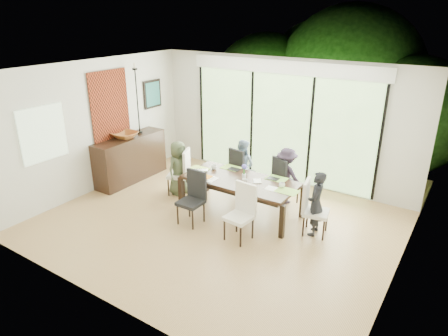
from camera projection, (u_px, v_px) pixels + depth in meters
The scene contains 62 objects.
floor at pixel (216, 224), 7.19m from camera, with size 6.00×5.00×0.01m, color olive.
ceiling at pixel (215, 71), 6.19m from camera, with size 6.00×5.00×0.01m, color white.
wall_back at pixel (281, 121), 8.64m from camera, with size 6.00×0.02×2.70m, color beige.
wall_front at pixel (97, 212), 4.74m from camera, with size 6.00×0.02×2.70m, color silver.
wall_left at pixel (96, 127), 8.22m from camera, with size 0.02×5.00×2.70m, color white.
wall_right at pixel (408, 196), 5.15m from camera, with size 0.02×5.00×2.70m, color silver.
glass_doors at pixel (280, 128), 8.66m from camera, with size 4.20×0.02×2.30m, color #598C3F.
blinds_header at pixel (283, 67), 8.18m from camera, with size 4.40×0.06×0.28m, color white.
mullion_a at pixel (202, 115), 9.73m from camera, with size 0.05×0.04×2.30m, color black.
mullion_b at pixel (252, 123), 9.01m from camera, with size 0.05×0.04×2.30m, color black.
mullion_c at pixel (310, 133), 8.30m from camera, with size 0.05×0.04×2.30m, color black.
mullion_d at pixel (380, 145), 7.58m from camera, with size 0.05×0.04×2.30m, color black.
side_window at pixel (43, 134), 7.21m from camera, with size 0.02×0.90×1.00m, color #8CAD7F.
deck at pixel (294, 168), 9.85m from camera, with size 6.00×1.80×0.10m, color brown.
rail_top at pixel (308, 137), 10.25m from camera, with size 6.00×0.08×0.06m, color #4E3721.
foliage_left at pixel (266, 89), 11.61m from camera, with size 3.20×3.20×3.20m, color #14380F.
foliage_mid at pixel (348, 81), 10.83m from camera, with size 4.00×4.00×4.00m, color #14380F.
foliage_right at pixel (411, 115), 9.48m from camera, with size 2.80×2.80×2.80m, color #14380F.
foliage_far at pixel (322, 81), 11.95m from camera, with size 3.60×3.60×3.60m, color #14380F.
table_top at pixel (240, 181), 7.41m from camera, with size 2.12×0.97×0.05m, color black.
table_apron at pixel (240, 185), 7.44m from camera, with size 1.94×0.79×0.09m, color black.
table_leg_fl at pixel (181, 192), 7.75m from camera, with size 0.08×0.08×0.61m, color black.
table_leg_fr at pixel (282, 222), 6.64m from camera, with size 0.08×0.08×0.61m, color black.
table_leg_bl at pixel (207, 177), 8.41m from camera, with size 0.08×0.08×0.61m, color black.
table_leg_br at pixel (302, 202), 7.31m from camera, with size 0.08×0.08×0.61m, color black.
chair_left_end at pixel (178, 172), 8.23m from camera, with size 0.41×0.41×0.97m, color white, non-canonical shape.
chair_right_end at pixel (317, 208), 6.70m from camera, with size 0.41×0.41×0.97m, color silver, non-canonical shape.
chair_far_left at pixel (243, 169), 8.35m from camera, with size 0.41×0.41×0.97m, color black, non-canonical shape.
chair_far_right at pixel (286, 179), 7.84m from camera, with size 0.41×0.41×0.97m, color black, non-canonical shape.
chair_near_left at pixel (190, 199), 7.04m from camera, with size 0.41×0.41×0.97m, color black, non-canonical shape.
chair_near_right at pixel (239, 213), 6.53m from camera, with size 0.41×0.41×0.97m, color white, non-canonical shape.
person_left_end at pixel (179, 168), 8.19m from camera, with size 0.53×0.33×1.14m, color #434E34.
person_right_end at pixel (316, 204), 6.68m from camera, with size 0.53×0.33×1.14m, color black.
person_far_left at pixel (242, 166), 8.31m from camera, with size 0.53×0.33×1.14m, color slate.
person_far_right at pixel (286, 176), 7.80m from camera, with size 0.53×0.33×1.14m, color #281E2D.
placemat_left at pixel (199, 169), 7.88m from camera, with size 0.39×0.28×0.01m, color #99BA42.
placemat_right at pixel (287, 191), 6.91m from camera, with size 0.39×0.28×0.01m, color #7FB23F.
placemat_far_l at pixel (231, 168), 7.94m from camera, with size 0.39×0.28×0.01m, color #85B641.
placemat_far_r at pixel (277, 179), 7.43m from camera, with size 0.39×0.28×0.01m, color #6FA73B.
placemat_paper at pixel (207, 178), 7.44m from camera, with size 0.39×0.28×0.01m, color white.
tablet_far_l at pixel (234, 169), 7.84m from camera, with size 0.23×0.16×0.01m, color black.
tablet_far_r at pixel (273, 179), 7.41m from camera, with size 0.21×0.15×0.01m, color black.
papers at pixel (273, 189), 7.00m from camera, with size 0.26×0.19×0.00m, color white.
platter_base at pixel (207, 178), 7.44m from camera, with size 0.23×0.23×0.02m, color white.
platter_snacks at pixel (207, 177), 7.43m from camera, with size 0.18×0.18×0.01m, color orange.
vase at pixel (244, 176), 7.39m from camera, with size 0.07×0.07×0.11m, color silver.
hyacinth_stems at pixel (244, 171), 7.35m from camera, with size 0.04×0.04×0.14m, color #337226.
hyacinth_blooms at pixel (244, 167), 7.32m from camera, with size 0.10×0.10×0.10m, color #524DC1.
laptop at pixel (200, 171), 7.75m from camera, with size 0.29×0.19×0.02m, color silver.
cup_a at pixel (214, 167), 7.86m from camera, with size 0.11×0.11×0.08m, color white.
cup_b at pixel (245, 181), 7.23m from camera, with size 0.09×0.09×0.08m, color white.
cup_c at pixel (282, 185), 7.05m from camera, with size 0.11×0.11×0.08m, color white.
book at pixel (253, 181), 7.31m from camera, with size 0.14×0.20×0.02m, color white.
sideboard at pixel (131, 158), 8.91m from camera, with size 0.50×1.78×1.00m, color black.
bowl at pixel (125, 135), 8.62m from camera, with size 0.53×0.53×0.13m, color brown.
candlestick_base at pixel (140, 132), 8.99m from camera, with size 0.11×0.11×0.04m, color black.
candlestick_shaft at pixel (137, 101), 8.73m from camera, with size 0.03×0.03×1.39m, color black.
candlestick_pan at pixel (135, 69), 8.47m from camera, with size 0.11×0.11×0.03m, color black.
candle at pixel (134, 66), 8.45m from camera, with size 0.04×0.04×0.11m, color silver.
tapestry at pixel (110, 106), 8.39m from camera, with size 0.02×1.00×1.50m, color maroon.
art_frame at pixel (152, 94), 9.38m from camera, with size 0.03×0.55×0.65m, color black.
art_canvas at pixel (153, 94), 9.37m from camera, with size 0.01×0.45×0.55m, color #1A5452.
Camera 1 is at (3.58, -5.20, 3.58)m, focal length 32.00 mm.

